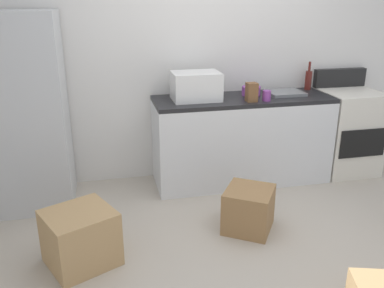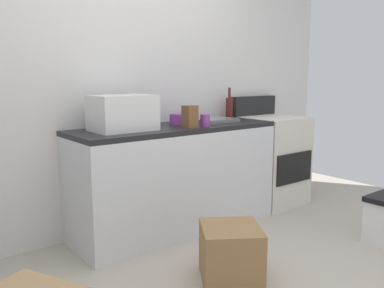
% 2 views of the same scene
% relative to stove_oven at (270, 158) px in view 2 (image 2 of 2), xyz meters
% --- Properties ---
extents(wall_back, '(5.00, 0.10, 2.60)m').
position_rel_stove_oven_xyz_m(wall_back, '(-1.52, 0.34, 0.83)').
color(wall_back, silver).
rests_on(wall_back, ground_plane).
extents(kitchen_counter, '(1.80, 0.60, 0.90)m').
position_rel_stove_oven_xyz_m(kitchen_counter, '(-1.22, -0.01, -0.02)').
color(kitchen_counter, silver).
rests_on(kitchen_counter, ground_plane).
extents(stove_oven, '(0.60, 0.61, 1.10)m').
position_rel_stove_oven_xyz_m(stove_oven, '(0.00, 0.00, 0.00)').
color(stove_oven, silver).
rests_on(stove_oven, ground_plane).
extents(microwave, '(0.46, 0.34, 0.27)m').
position_rel_stove_oven_xyz_m(microwave, '(-1.71, 0.00, 0.57)').
color(microwave, white).
rests_on(microwave, kitchen_counter).
extents(sink_basin, '(0.36, 0.32, 0.03)m').
position_rel_stove_oven_xyz_m(sink_basin, '(-0.75, 0.04, 0.45)').
color(sink_basin, slate).
rests_on(sink_basin, kitchen_counter).
extents(wine_bottle, '(0.07, 0.07, 0.30)m').
position_rel_stove_oven_xyz_m(wine_bottle, '(-0.41, 0.19, 0.54)').
color(wine_bottle, '#591E19').
rests_on(wine_bottle, kitchen_counter).
extents(coffee_mug, '(0.08, 0.08, 0.10)m').
position_rel_stove_oven_xyz_m(coffee_mug, '(-1.05, -0.19, 0.48)').
color(coffee_mug, purple).
rests_on(coffee_mug, kitchen_counter).
extents(knife_block, '(0.10, 0.10, 0.18)m').
position_rel_stove_oven_xyz_m(knife_block, '(-1.20, -0.18, 0.52)').
color(knife_block, brown).
rests_on(knife_block, kitchen_counter).
extents(mixing_bowl, '(0.19, 0.19, 0.09)m').
position_rel_stove_oven_xyz_m(mixing_bowl, '(-1.11, 0.07, 0.48)').
color(mixing_bowl, purple).
rests_on(mixing_bowl, kitchen_counter).
extents(cardboard_box_medium, '(0.52, 0.53, 0.36)m').
position_rel_stove_oven_xyz_m(cardboard_box_medium, '(-1.48, -0.96, -0.29)').
color(cardboard_box_medium, olive).
rests_on(cardboard_box_medium, ground_plane).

